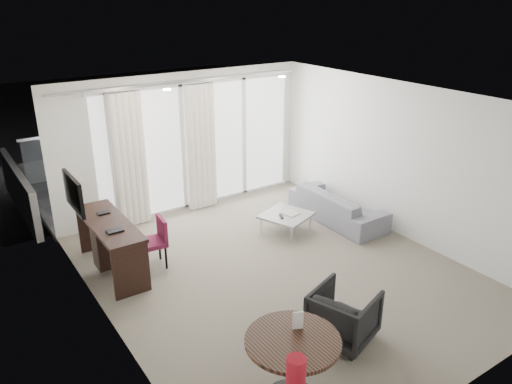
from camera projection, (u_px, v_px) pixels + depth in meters
floor at (278, 272)px, 7.51m from camera, size 5.00×6.00×0.00m
ceiling at (282, 100)px, 6.53m from camera, size 5.00×6.00×0.00m
wall_left at (105, 237)px, 5.73m from camera, size 0.00×6.00×2.60m
wall_right at (400, 161)px, 8.32m from camera, size 0.00×6.00×2.60m
wall_front at (468, 290)px, 4.71m from camera, size 5.00×0.00×2.60m
window_panel at (199, 145)px, 9.51m from camera, size 4.00×0.02×2.38m
window_frame at (200, 145)px, 9.50m from camera, size 4.10×0.06×2.44m
curtain_left at (129, 161)px, 8.63m from camera, size 0.60×0.20×2.38m
curtain_right at (201, 148)px, 9.36m from camera, size 0.60×0.20×2.38m
curtain_track at (186, 82)px, 8.76m from camera, size 4.80×0.04×0.04m
downlight_a at (167, 89)px, 7.30m from camera, size 0.12×0.12×0.02m
downlight_b at (282, 77)px, 8.39m from camera, size 0.12×0.12×0.02m
desk at (111, 246)px, 7.42m from camera, size 0.54×1.72×0.81m
tv at (73, 193)px, 6.85m from camera, size 0.05×0.80×0.50m
desk_chair at (152, 243)px, 7.53m from camera, size 0.47×0.44×0.78m
round_table at (292, 370)px, 5.02m from camera, size 1.26×1.26×0.77m
menu_card at (298, 332)px, 5.05m from camera, size 0.11×0.06×0.20m
tub_armchair at (344, 315)px, 5.96m from camera, size 0.91×0.90×0.66m
coffee_table at (286, 223)px, 8.70m from camera, size 0.97×0.97×0.34m
remote at (281, 216)px, 8.52m from camera, size 0.11×0.17×0.02m
magazine at (290, 212)px, 8.66m from camera, size 0.29×0.33×0.02m
sofa at (337, 205)px, 9.12m from camera, size 0.77×1.96×0.57m
terrace_slab at (170, 183)px, 11.15m from camera, size 5.60×3.00×0.12m
rattan_chair_a at (198, 155)px, 11.50m from camera, size 0.75×0.75×0.85m
rattan_chair_b at (231, 146)px, 12.34m from camera, size 0.54×0.54×0.73m
rattan_table at (222, 169)px, 11.05m from camera, size 0.56×0.56×0.54m
balustrade at (143, 144)px, 12.05m from camera, size 5.50×0.06×1.05m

